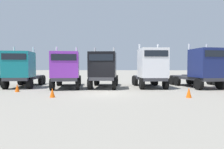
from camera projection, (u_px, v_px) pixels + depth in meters
The scene contains 9 objects.
ground at pixel (103, 93), 14.45m from camera, with size 200.00×200.00×0.00m, color gray.
semi_truck_teal at pixel (22, 69), 18.27m from camera, with size 3.46×6.43×4.10m.
semi_truck_purple at pixel (66, 70), 17.51m from camera, with size 3.66×6.72×4.00m.
semi_truck_black at pixel (104, 69), 17.80m from camera, with size 2.66×6.12×4.00m.
semi_truck_white at pixel (151, 68), 17.91m from camera, with size 3.04×5.87×4.36m.
semi_truck_navy at pixel (202, 68), 17.69m from camera, with size 3.71×6.53×4.33m.
traffic_cone_near at pixel (52, 93), 12.43m from camera, with size 0.36×0.36×0.64m, color #F2590C.
traffic_cone_mid at pixel (189, 93), 12.30m from camera, with size 0.36×0.36×0.69m, color #F2590C.
traffic_cone_far at pixel (17, 88), 15.20m from camera, with size 0.36×0.36×0.67m, color #F2590C.
Camera 1 is at (1.33, -14.33, 2.06)m, focal length 29.60 mm.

